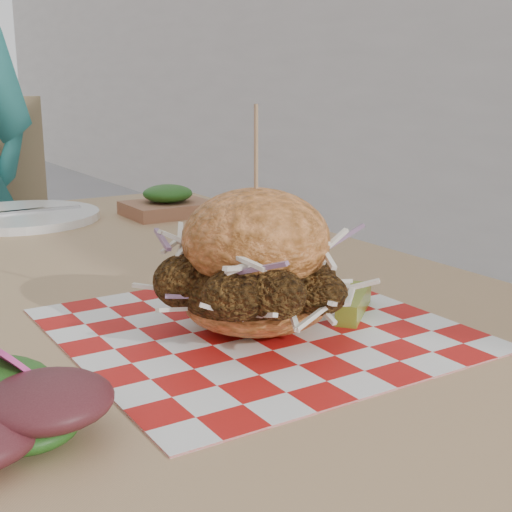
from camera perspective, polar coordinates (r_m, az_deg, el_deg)
name	(u,v)px	position (r m, az deg, el deg)	size (l,w,h in m)	color
patio_table	(114,335)	(0.94, -11.29, -6.23)	(0.80, 1.20, 0.75)	tan
paper_liner	(256,328)	(0.71, 0.00, -5.82)	(0.36, 0.36, 0.00)	red
sandwich	(256,269)	(0.69, 0.00, -1.03)	(0.19, 0.19, 0.22)	orange
pickle_spear	(354,303)	(0.75, 7.83, -3.77)	(0.10, 0.02, 0.02)	#8CA630
side_salad	(7,407)	(0.55, -19.28, -11.34)	(0.13, 0.14, 0.05)	#3F1419
place_setting	(21,216)	(1.32, -18.29, 3.02)	(0.27, 0.27, 0.02)	white
kraft_tray	(168,203)	(1.31, -7.06, 4.23)	(0.15, 0.12, 0.06)	#966044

